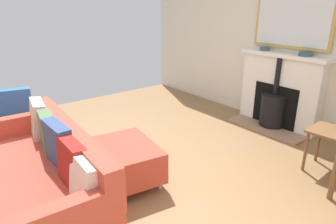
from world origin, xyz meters
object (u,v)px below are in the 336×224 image
object	(u,v)px
fireplace	(278,96)
sofa	(36,179)
ottoman	(126,159)
armchair_accent	(7,117)
mantel_bowl_far	(305,54)
mantel_bowl_near	(265,49)

from	to	relation	value
fireplace	sofa	size ratio (longest dim) A/B	0.68
fireplace	ottoman	world-z (taller)	fireplace
ottoman	armchair_accent	bearing A→B (deg)	-61.73
ottoman	mantel_bowl_far	bearing A→B (deg)	171.10
fireplace	mantel_bowl_far	distance (m)	0.70
fireplace	mantel_bowl_near	bearing A→B (deg)	-93.01
sofa	armchair_accent	distance (m)	1.43
ottoman	armchair_accent	size ratio (longest dim) A/B	0.99
mantel_bowl_near	armchair_accent	world-z (taller)	mantel_bowl_near
fireplace	ottoman	xyz separation A→B (m)	(2.49, -0.10, -0.22)
fireplace	sofa	world-z (taller)	fireplace
fireplace	mantel_bowl_far	bearing A→B (deg)	93.28
sofa	mantel_bowl_near	bearing A→B (deg)	-176.29
mantel_bowl_near	sofa	bearing A→B (deg)	3.71
ottoman	sofa	bearing A→B (deg)	-0.24
mantel_bowl_near	mantel_bowl_far	bearing A→B (deg)	90.00
mantel_bowl_near	mantel_bowl_far	size ratio (longest dim) A/B	0.80
mantel_bowl_far	fireplace	bearing A→B (deg)	-86.72
fireplace	armchair_accent	bearing A→B (deg)	-25.13
fireplace	mantel_bowl_far	world-z (taller)	mantel_bowl_far
mantel_bowl_far	ottoman	bearing A→B (deg)	-8.90
mantel_bowl_far	ottoman	distance (m)	2.68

